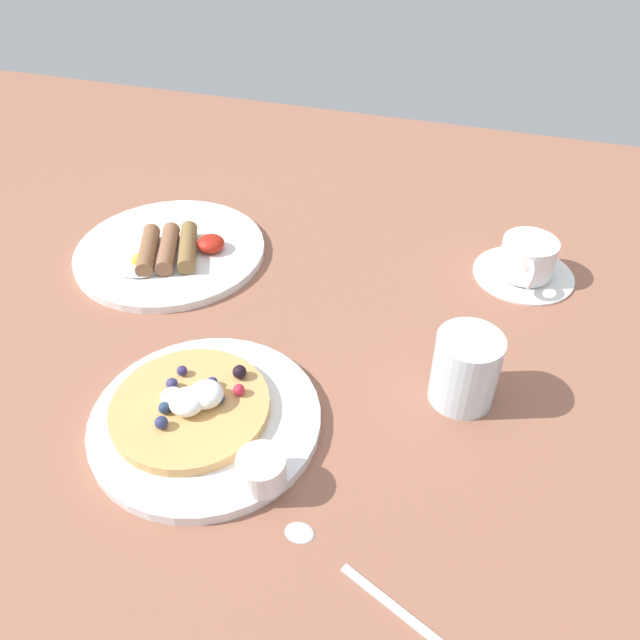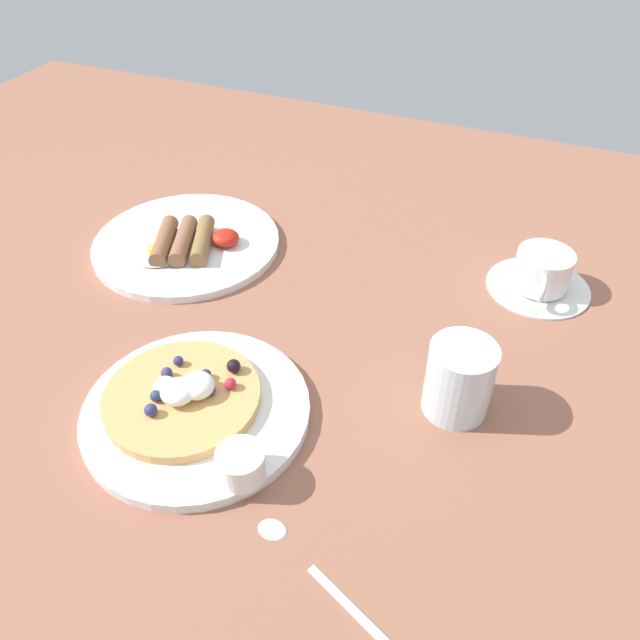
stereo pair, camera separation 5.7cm
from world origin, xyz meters
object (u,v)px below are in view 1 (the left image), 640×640
(coffee_saucer, at_px, (523,274))
(water_glass, at_px, (465,369))
(coffee_cup, at_px, (528,257))
(breakfast_plate, at_px, (170,251))
(pancake_plate, at_px, (206,420))
(syrup_ramekin, at_px, (262,470))
(teaspoon, at_px, (334,559))

(coffee_saucer, bearing_deg, water_glass, -102.14)
(coffee_saucer, xyz_separation_m, coffee_cup, (0.00, -0.00, 0.03))
(breakfast_plate, height_order, water_glass, water_glass)
(pancake_plate, height_order, water_glass, water_glass)
(syrup_ramekin, bearing_deg, water_glass, 46.53)
(water_glass, bearing_deg, teaspoon, -109.42)
(syrup_ramekin, relative_size, teaspoon, 0.31)
(syrup_ramekin, height_order, teaspoon, syrup_ramekin)
(pancake_plate, distance_m, coffee_saucer, 0.49)
(teaspoon, height_order, water_glass, water_glass)
(syrup_ramekin, distance_m, teaspoon, 0.11)
(pancake_plate, relative_size, coffee_cup, 2.39)
(teaspoon, bearing_deg, water_glass, 70.58)
(syrup_ramekin, relative_size, coffee_saucer, 0.35)
(teaspoon, distance_m, water_glass, 0.25)
(pancake_plate, height_order, breakfast_plate, pancake_plate)
(breakfast_plate, bearing_deg, teaspoon, -47.10)
(teaspoon, xyz_separation_m, water_glass, (0.08, 0.23, 0.04))
(syrup_ramekin, relative_size, coffee_cup, 0.47)
(coffee_saucer, bearing_deg, teaspoon, -105.65)
(coffee_saucer, xyz_separation_m, teaspoon, (-0.14, -0.49, -0.00))
(coffee_cup, bearing_deg, coffee_saucer, 95.60)
(coffee_cup, distance_m, water_glass, 0.26)
(coffee_cup, bearing_deg, water_glass, -102.25)
(coffee_saucer, height_order, teaspoon, same)
(water_glass, bearing_deg, breakfast_plate, 160.36)
(syrup_ramekin, bearing_deg, coffee_cup, 62.63)
(breakfast_plate, height_order, coffee_cup, coffee_cup)
(pancake_plate, xyz_separation_m, breakfast_plate, (-0.19, 0.28, -0.00))
(water_glass, bearing_deg, pancake_plate, -154.85)
(pancake_plate, xyz_separation_m, coffee_saucer, (0.31, 0.38, -0.00))
(coffee_cup, distance_m, teaspoon, 0.51)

